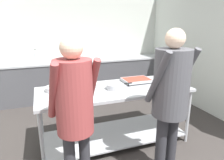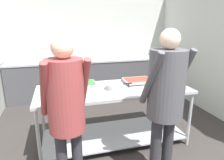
% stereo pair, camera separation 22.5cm
% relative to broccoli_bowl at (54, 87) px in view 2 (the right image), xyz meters
% --- Properties ---
extents(wall_rear, '(4.30, 0.06, 2.65)m').
position_rel_broccoli_bowl_xyz_m(wall_rear, '(0.96, 2.43, 0.40)').
color(wall_rear, silver).
rests_on(wall_rear, ground_plane).
extents(wall_right, '(0.06, 4.28, 2.65)m').
position_rel_broccoli_bowl_xyz_m(wall_right, '(3.09, 0.35, 0.40)').
color(wall_right, silver).
rests_on(wall_right, ground_plane).
extents(back_counter, '(4.14, 0.65, 0.93)m').
position_rel_broccoli_bowl_xyz_m(back_counter, '(0.96, 2.06, -0.46)').
color(back_counter, '#4C4C51').
rests_on(back_counter, ground_plane).
extents(serving_counter, '(2.23, 0.89, 0.88)m').
position_rel_broccoli_bowl_xyz_m(serving_counter, '(0.84, -0.17, -0.33)').
color(serving_counter, '#ADAFB5').
rests_on(serving_counter, ground_plane).
extents(broccoli_bowl, '(0.25, 0.25, 0.12)m').
position_rel_broccoli_bowl_xyz_m(broccoli_bowl, '(0.00, 0.00, 0.00)').
color(broccoli_bowl, '#B2B2B7').
rests_on(broccoli_bowl, serving_counter).
extents(serving_tray_vegetables, '(0.45, 0.33, 0.05)m').
position_rel_broccoli_bowl_xyz_m(serving_tray_vegetables, '(0.38, 0.05, -0.02)').
color(serving_tray_vegetables, '#ADAFB5').
rests_on(serving_tray_vegetables, serving_counter).
extents(sauce_pan, '(0.40, 0.26, 0.08)m').
position_rel_broccoli_bowl_xyz_m(sauce_pan, '(0.84, -0.21, -0.00)').
color(sauce_pan, '#ADAFB5').
rests_on(sauce_pan, serving_counter).
extents(serving_tray_roast, '(0.45, 0.34, 0.05)m').
position_rel_broccoli_bowl_xyz_m(serving_tray_roast, '(1.30, 0.01, -0.02)').
color(serving_tray_roast, '#ADAFB5').
rests_on(serving_tray_roast, serving_counter).
extents(plate_stack, '(0.26, 0.26, 0.05)m').
position_rel_broccoli_bowl_xyz_m(plate_stack, '(1.69, -0.24, -0.02)').
color(plate_stack, white).
rests_on(plate_stack, serving_counter).
extents(guest_serving_left, '(0.50, 0.40, 1.71)m').
position_rel_broccoli_bowl_xyz_m(guest_serving_left, '(0.12, -1.02, 0.13)').
color(guest_serving_left, '#2D2D33').
rests_on(guest_serving_left, ground_plane).
extents(guest_serving_right, '(0.53, 0.41, 1.77)m').
position_rel_broccoli_bowl_xyz_m(guest_serving_right, '(1.17, -1.07, 0.16)').
color(guest_serving_right, '#2D2D33').
rests_on(guest_serving_right, ground_plane).
extents(water_bottle, '(0.06, 0.06, 0.31)m').
position_rel_broccoli_bowl_xyz_m(water_bottle, '(-0.24, 2.11, 0.15)').
color(water_bottle, silver).
rests_on(water_bottle, back_counter).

